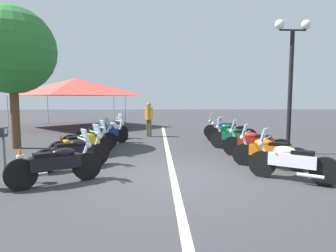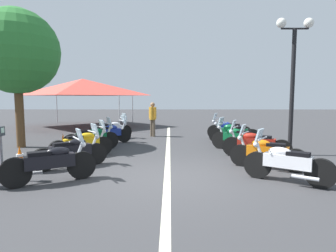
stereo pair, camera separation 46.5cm
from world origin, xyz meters
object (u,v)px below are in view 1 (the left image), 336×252
(motorcycle_left_row_3, at_px, (91,138))
(parking_meter, at_px, (4,144))
(motorcycle_right_row_3, at_px, (236,137))
(roadside_tree_0, at_px, (12,51))
(motorcycle_left_row_0, at_px, (57,164))
(motorcycle_right_row_5, at_px, (225,129))
(bystander_1, at_px, (149,117))
(motorcycle_left_row_5, at_px, (109,130))
(traffic_cone_0, at_px, (20,158))
(motorcycle_left_row_2, at_px, (83,144))
(traffic_cone_2, at_px, (61,143))
(motorcycle_right_row_0, at_px, (291,161))
(event_tent, at_px, (75,87))
(motorcycle_left_row_4, at_px, (105,133))
(street_lamp_twin_globe, at_px, (291,63))
(motorcycle_right_row_4, at_px, (231,133))
(motorcycle_right_row_1, at_px, (268,151))
(motorcycle_right_row_2, at_px, (255,143))
(motorcycle_left_row_1, at_px, (74,152))

(motorcycle_left_row_3, xyz_separation_m, parking_meter, (-3.93, 1.07, 0.43))
(motorcycle_right_row_3, distance_m, roadside_tree_0, 9.02)
(roadside_tree_0, bearing_deg, motorcycle_left_row_0, -146.20)
(motorcycle_right_row_5, height_order, bystander_1, bystander_1)
(motorcycle_left_row_3, xyz_separation_m, motorcycle_left_row_5, (2.77, -0.19, -0.00))
(parking_meter, relative_size, traffic_cone_0, 2.10)
(roadside_tree_0, bearing_deg, motorcycle_left_row_2, -122.66)
(traffic_cone_2, bearing_deg, motorcycle_left_row_2, -140.76)
(motorcycle_right_row_3, height_order, traffic_cone_2, motorcycle_right_row_3)
(motorcycle_right_row_0, bearing_deg, motorcycle_left_row_5, -16.53)
(motorcycle_right_row_5, bearing_deg, motorcycle_left_row_5, 24.01)
(motorcycle_left_row_5, xyz_separation_m, event_tent, (5.83, 3.10, 2.18))
(motorcycle_left_row_4, relative_size, street_lamp_twin_globe, 0.42)
(motorcycle_right_row_0, distance_m, motorcycle_right_row_4, 5.51)
(motorcycle_left_row_2, xyz_separation_m, motorcycle_right_row_3, (1.31, -5.36, 0.00))
(traffic_cone_0, distance_m, bystander_1, 7.23)
(parking_meter, bearing_deg, motorcycle_left_row_2, 72.49)
(motorcycle_left_row_5, xyz_separation_m, roadside_tree_0, (-2.16, 3.18, 3.24))
(motorcycle_left_row_2, bearing_deg, event_tent, 69.82)
(street_lamp_twin_globe, height_order, event_tent, street_lamp_twin_globe)
(motorcycle_left_row_5, relative_size, traffic_cone_2, 2.86)
(motorcycle_left_row_2, xyz_separation_m, motorcycle_right_row_5, (4.03, -5.59, 0.01))
(motorcycle_left_row_3, relative_size, motorcycle_right_row_5, 0.96)
(motorcycle_right_row_3, xyz_separation_m, roadside_tree_0, (0.64, 8.40, 3.23))
(roadside_tree_0, height_order, event_tent, roadside_tree_0)
(traffic_cone_2, bearing_deg, motorcycle_right_row_4, -78.69)
(bystander_1, bearing_deg, traffic_cone_0, -161.49)
(motorcycle_left_row_3, xyz_separation_m, motorcycle_left_row_4, (1.52, -0.27, -0.01))
(traffic_cone_0, bearing_deg, roadside_tree_0, 26.98)
(motorcycle_right_row_1, xyz_separation_m, motorcycle_right_row_3, (2.76, 0.14, 0.01))
(motorcycle_right_row_3, height_order, bystander_1, bystander_1)
(traffic_cone_0, height_order, traffic_cone_2, same)
(motorcycle_left_row_5, bearing_deg, bystander_1, -6.61)
(motorcycle_left_row_3, distance_m, motorcycle_right_row_0, 6.90)
(motorcycle_left_row_0, height_order, motorcycle_right_row_0, motorcycle_left_row_0)
(motorcycle_left_row_5, relative_size, traffic_cone_0, 2.86)
(motorcycle_left_row_3, relative_size, motorcycle_right_row_2, 0.91)
(motorcycle_right_row_1, height_order, motorcycle_right_row_3, motorcycle_right_row_3)
(motorcycle_left_row_1, height_order, motorcycle_right_row_0, motorcycle_right_row_0)
(motorcycle_left_row_0, distance_m, motorcycle_left_row_2, 2.79)
(motorcycle_right_row_1, bearing_deg, motorcycle_left_row_3, 2.28)
(motorcycle_right_row_5, xyz_separation_m, roadside_tree_0, (-2.08, 8.62, 3.23))
(motorcycle_left_row_5, relative_size, motorcycle_right_row_2, 0.86)
(motorcycle_left_row_1, relative_size, bystander_1, 1.03)
(motorcycle_left_row_0, relative_size, motorcycle_right_row_4, 0.92)
(motorcycle_right_row_3, relative_size, motorcycle_right_row_5, 0.93)
(street_lamp_twin_globe, relative_size, roadside_tree_0, 0.85)
(motorcycle_right_row_5, bearing_deg, traffic_cone_0, 62.07)
(motorcycle_left_row_5, height_order, street_lamp_twin_globe, street_lamp_twin_globe)
(motorcycle_right_row_5, xyz_separation_m, event_tent, (5.91, 8.54, 2.17))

